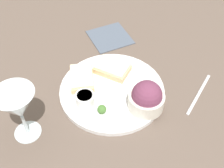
% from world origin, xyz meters
% --- Properties ---
extents(ground_plane, '(4.00, 4.00, 0.00)m').
position_xyz_m(ground_plane, '(0.00, 0.00, 0.00)').
color(ground_plane, brown).
extents(dinner_plate, '(0.30, 0.30, 0.01)m').
position_xyz_m(dinner_plate, '(0.00, 0.00, 0.01)').
color(dinner_plate, white).
rests_on(dinner_plate, ground_plane).
extents(salad_bowl, '(0.10, 0.10, 0.09)m').
position_xyz_m(salad_bowl, '(0.10, 0.05, 0.05)').
color(salad_bowl, silver).
rests_on(salad_bowl, dinner_plate).
extents(sauce_ramekin, '(0.05, 0.05, 0.04)m').
position_xyz_m(sauce_ramekin, '(0.01, -0.09, 0.03)').
color(sauce_ramekin, white).
rests_on(sauce_ramekin, dinner_plate).
extents(cheese_toast_near, '(0.12, 0.11, 0.03)m').
position_xyz_m(cheese_toast_near, '(-0.06, 0.04, 0.03)').
color(cheese_toast_near, '#D1B27F').
rests_on(cheese_toast_near, dinner_plate).
extents(cheese_toast_far, '(0.12, 0.10, 0.03)m').
position_xyz_m(cheese_toast_far, '(-0.07, -0.06, 0.03)').
color(cheese_toast_far, '#D1B27F').
rests_on(cheese_toast_far, dinner_plate).
extents(wine_glass, '(0.10, 0.10, 0.15)m').
position_xyz_m(wine_glass, '(0.01, -0.25, 0.11)').
color(wine_glass, silver).
rests_on(wine_glass, ground_plane).
extents(garnish, '(0.02, 0.02, 0.02)m').
position_xyz_m(garnish, '(0.06, -0.07, 0.03)').
color(garnish, '#477533').
rests_on(garnish, dinner_plate).
extents(napkin, '(0.15, 0.14, 0.01)m').
position_xyz_m(napkin, '(-0.22, 0.12, 0.00)').
color(napkin, '#4C5666').
rests_on(napkin, ground_plane).
extents(fork, '(0.09, 0.16, 0.01)m').
position_xyz_m(fork, '(0.13, 0.21, 0.00)').
color(fork, silver).
rests_on(fork, ground_plane).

